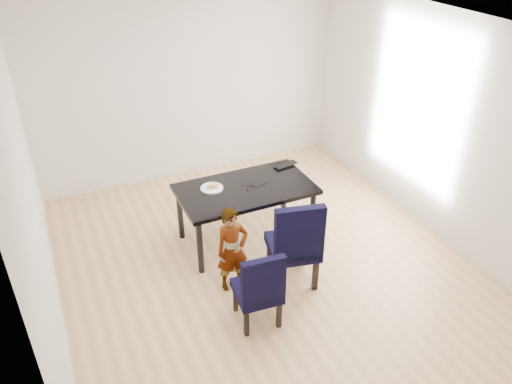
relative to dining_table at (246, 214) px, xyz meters
name	(u,v)px	position (x,y,z in m)	size (l,w,h in m)	color
floor	(263,262)	(0.00, -0.50, -0.38)	(4.50, 5.00, 0.01)	tan
ceiling	(265,26)	(0.00, -0.50, 2.33)	(4.50, 5.00, 0.01)	white
wall_back	(189,87)	(0.00, 2.00, 0.98)	(4.50, 0.01, 2.70)	silver
wall_front	(429,320)	(0.00, -3.00, 0.98)	(4.50, 0.01, 2.70)	white
wall_left	(33,209)	(-2.25, -0.50, 0.98)	(0.01, 5.00, 2.70)	white
wall_right	(433,124)	(2.25, -0.50, 0.98)	(0.01, 5.00, 2.70)	silver
dining_table	(246,214)	(0.00, 0.00, 0.00)	(1.60, 0.90, 0.75)	black
chair_left	(257,285)	(-0.45, -1.30, 0.07)	(0.43, 0.45, 0.89)	black
chair_right	(293,240)	(0.16, -0.90, 0.17)	(0.52, 0.54, 1.08)	black
child	(232,250)	(-0.48, -0.74, 0.12)	(0.36, 0.24, 0.99)	#FF5E15
plate	(212,188)	(-0.37, 0.14, 0.38)	(0.27, 0.27, 0.01)	white
sandwich	(213,186)	(-0.36, 0.13, 0.42)	(0.15, 0.07, 0.06)	#BE8644
laptop	(284,164)	(0.68, 0.33, 0.39)	(0.32, 0.20, 0.02)	black
cable_tangle	(252,188)	(0.06, -0.05, 0.38)	(0.13, 0.13, 0.01)	black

